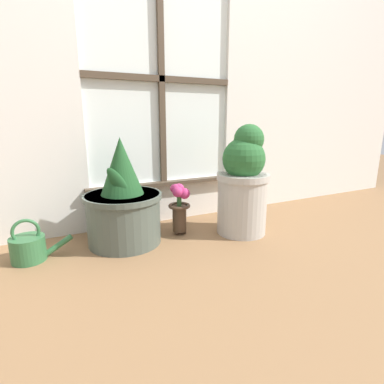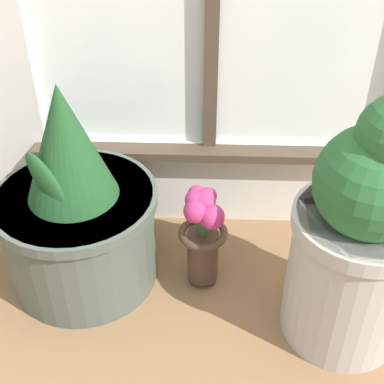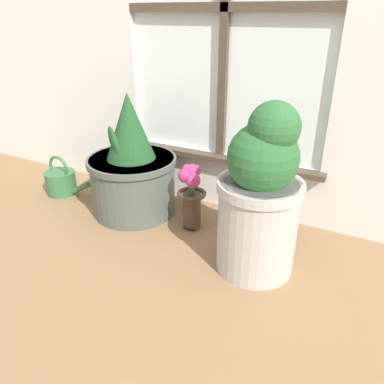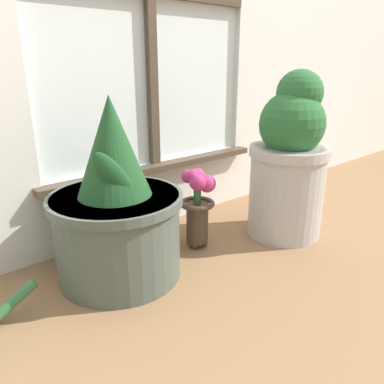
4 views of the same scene
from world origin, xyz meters
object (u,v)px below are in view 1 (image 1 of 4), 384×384
Objects in this scene: potted_plant_left at (123,204)px; watering_can at (29,247)px; flower_vase at (179,205)px; potted_plant_right at (243,184)px.

potted_plant_left is 2.03× the size of watering_can.
watering_can is at bearing 179.80° from flower_vase.
watering_can is at bearing 172.91° from potted_plant_right.
flower_vase is at bearing -0.20° from watering_can.
potted_plant_right is 1.15m from watering_can.
flower_vase is at bearing 158.26° from potted_plant_right.
flower_vase is 1.08× the size of watering_can.
watering_can is (-1.11, 0.14, -0.23)m from potted_plant_right.
potted_plant_right is 0.39m from flower_vase.
potted_plant_right is at bearing -21.74° from flower_vase.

